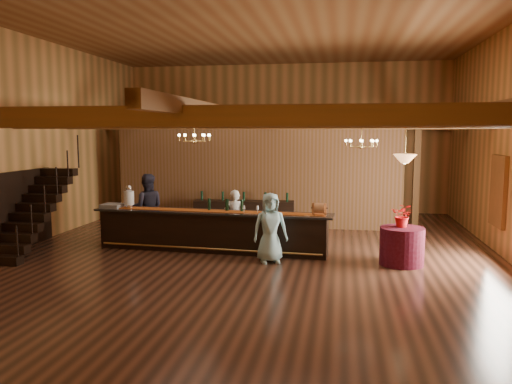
% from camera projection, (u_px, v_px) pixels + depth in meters
% --- Properties ---
extents(floor, '(14.00, 14.00, 0.00)m').
position_uv_depth(floor, '(252.00, 253.00, 12.37)').
color(floor, '#532E1E').
rests_on(floor, ground).
extents(ceiling, '(14.00, 14.00, 0.00)m').
position_uv_depth(ceiling, '(252.00, 24.00, 11.71)').
color(ceiling, brown).
rests_on(ceiling, wall_back).
extents(wall_back, '(12.00, 0.10, 5.50)m').
position_uv_depth(wall_back, '(285.00, 138.00, 18.89)').
color(wall_back, '#C28143').
rests_on(wall_back, floor).
extents(wall_front, '(12.00, 0.10, 5.50)m').
position_uv_depth(wall_front, '(133.00, 155.00, 5.19)').
color(wall_front, '#C28143').
rests_on(wall_front, floor).
extents(wall_left, '(0.10, 14.00, 5.50)m').
position_uv_depth(wall_left, '(27.00, 141.00, 13.05)').
color(wall_left, '#C28143').
rests_on(wall_left, floor).
extents(beam_grid, '(11.90, 13.90, 0.39)m').
position_uv_depth(beam_grid, '(255.00, 122.00, 12.48)').
color(beam_grid, brown).
rests_on(beam_grid, wall_left).
extents(support_posts, '(9.20, 10.20, 3.20)m').
position_uv_depth(support_posts, '(248.00, 191.00, 11.69)').
color(support_posts, brown).
rests_on(support_posts, floor).
extents(partition_wall, '(9.00, 0.18, 3.10)m').
position_uv_depth(partition_wall, '(256.00, 178.00, 15.69)').
color(partition_wall, brown).
rests_on(partition_wall, floor).
extents(window_right_back, '(0.12, 1.05, 1.75)m').
position_uv_depth(window_right_back, '(499.00, 191.00, 12.16)').
color(window_right_back, white).
rests_on(window_right_back, wall_right).
extents(staircase, '(1.00, 2.80, 2.00)m').
position_uv_depth(staircase, '(32.00, 212.00, 12.44)').
color(staircase, black).
rests_on(staircase, floor).
extents(backroom_boxes, '(4.10, 0.60, 1.10)m').
position_uv_depth(backroom_boxes, '(271.00, 201.00, 17.74)').
color(backroom_boxes, black).
rests_on(backroom_boxes, floor).
extents(tasting_bar, '(6.13, 1.12, 1.03)m').
position_uv_depth(tasting_bar, '(211.00, 231.00, 12.54)').
color(tasting_bar, black).
rests_on(tasting_bar, floor).
extents(beverage_dispenser, '(0.26, 0.26, 0.60)m').
position_uv_depth(beverage_dispenser, '(129.00, 197.00, 13.00)').
color(beverage_dispenser, silver).
rests_on(beverage_dispenser, tasting_bar).
extents(glass_rack_tray, '(0.50, 0.50, 0.10)m').
position_uv_depth(glass_rack_tray, '(112.00, 206.00, 13.03)').
color(glass_rack_tray, gray).
rests_on(glass_rack_tray, tasting_bar).
extents(raffle_drum, '(0.34, 0.24, 0.30)m').
position_uv_depth(raffle_drum, '(319.00, 208.00, 11.80)').
color(raffle_drum, '#A25A31').
rests_on(raffle_drum, tasting_bar).
extents(bar_bottle_0, '(0.07, 0.07, 0.30)m').
position_uv_depth(bar_bottle_0, '(209.00, 204.00, 12.59)').
color(bar_bottle_0, black).
rests_on(bar_bottle_0, tasting_bar).
extents(bar_bottle_1, '(0.07, 0.07, 0.30)m').
position_uv_depth(bar_bottle_1, '(227.00, 205.00, 12.49)').
color(bar_bottle_1, black).
rests_on(bar_bottle_1, tasting_bar).
extents(bar_bottle_2, '(0.07, 0.07, 0.30)m').
position_uv_depth(bar_bottle_2, '(227.00, 205.00, 12.48)').
color(bar_bottle_2, black).
rests_on(bar_bottle_2, tasting_bar).
extents(bar_bottle_3, '(0.07, 0.07, 0.30)m').
position_uv_depth(bar_bottle_3, '(242.00, 206.00, 12.40)').
color(bar_bottle_3, black).
rests_on(bar_bottle_3, tasting_bar).
extents(backbar_shelf, '(3.11, 0.72, 0.87)m').
position_uv_depth(backbar_shelf, '(244.00, 215.00, 15.44)').
color(backbar_shelf, black).
rests_on(backbar_shelf, floor).
extents(round_table, '(0.98, 0.98, 0.85)m').
position_uv_depth(round_table, '(402.00, 246.00, 11.25)').
color(round_table, '#4E1427').
rests_on(round_table, floor).
extents(chandelier_left, '(0.80, 0.80, 0.50)m').
position_uv_depth(chandelier_left, '(194.00, 137.00, 12.14)').
color(chandelier_left, tan).
rests_on(chandelier_left, beam_grid).
extents(chandelier_right, '(0.80, 0.80, 0.64)m').
position_uv_depth(chandelier_right, '(361.00, 143.00, 12.51)').
color(chandelier_right, tan).
rests_on(chandelier_right, beam_grid).
extents(pendant_lamp, '(0.52, 0.52, 0.90)m').
position_uv_depth(pendant_lamp, '(405.00, 159.00, 11.01)').
color(pendant_lamp, tan).
rests_on(pendant_lamp, beam_grid).
extents(bartender, '(0.58, 0.42, 1.48)m').
position_uv_depth(bartender, '(235.00, 218.00, 13.13)').
color(bartender, silver).
rests_on(bartender, floor).
extents(staff_second, '(1.08, 0.96, 1.85)m').
position_uv_depth(staff_second, '(147.00, 207.00, 13.67)').
color(staff_second, '#262534').
rests_on(staff_second, floor).
extents(guest, '(0.91, 0.74, 1.61)m').
position_uv_depth(guest, '(270.00, 228.00, 11.42)').
color(guest, '#9FD3D8').
rests_on(guest, floor).
extents(floor_plant, '(0.94, 0.86, 1.39)m').
position_uv_depth(floor_plant, '(341.00, 206.00, 15.55)').
color(floor_plant, '#24571A').
rests_on(floor_plant, floor).
extents(table_flowers, '(0.58, 0.54, 0.53)m').
position_uv_depth(table_flowers, '(403.00, 215.00, 11.22)').
color(table_flowers, red).
rests_on(table_flowers, round_table).
extents(table_vase, '(0.15, 0.15, 0.27)m').
position_uv_depth(table_vase, '(403.00, 221.00, 11.32)').
color(table_vase, tan).
rests_on(table_vase, round_table).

